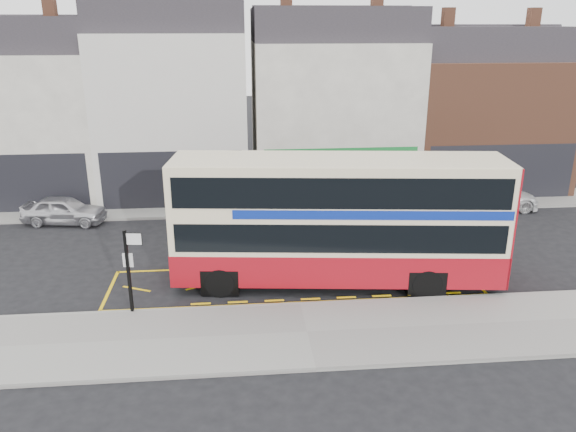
{
  "coord_description": "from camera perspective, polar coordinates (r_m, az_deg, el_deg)",
  "views": [
    {
      "loc": [
        -2.07,
        -17.95,
        9.53
      ],
      "look_at": [
        -0.22,
        2.0,
        2.59
      ],
      "focal_mm": 35.0,
      "sensor_mm": 36.0,
      "label": 1
    }
  ],
  "objects": [
    {
      "name": "kerb",
      "position": [
        20.06,
        1.26,
        -9.03
      ],
      "size": [
        40.0,
        0.15,
        0.15
      ],
      "primitive_type": "cube",
      "color": "gray",
      "rests_on": "ground"
    },
    {
      "name": "pavement",
      "position": [
        18.4,
        1.95,
        -11.84
      ],
      "size": [
        40.0,
        4.0,
        0.15
      ],
      "primitive_type": "cube",
      "color": "gray",
      "rests_on": "ground"
    },
    {
      "name": "car_silver",
      "position": [
        30.01,
        -21.8,
        0.56
      ],
      "size": [
        4.25,
        2.19,
        1.38
      ],
      "primitive_type": "imported",
      "rotation": [
        0.0,
        0.0,
        1.43
      ],
      "color": "silver",
      "rests_on": "ground"
    },
    {
      "name": "terrace_green_shop",
      "position": [
        33.7,
        4.34,
        11.44
      ],
      "size": [
        9.0,
        8.01,
        11.3
      ],
      "color": "silver",
      "rests_on": "ground"
    },
    {
      "name": "road_markings",
      "position": [
        21.84,
        0.67,
        -6.76
      ],
      "size": [
        14.0,
        3.4,
        0.01
      ],
      "primitive_type": null,
      "color": "yellow",
      "rests_on": "ground"
    },
    {
      "name": "car_white",
      "position": [
        31.92,
        19.82,
        1.94
      ],
      "size": [
        5.12,
        2.25,
        1.46
      ],
      "primitive_type": "imported",
      "rotation": [
        0.0,
        0.0,
        1.53
      ],
      "color": "white",
      "rests_on": "ground"
    },
    {
      "name": "bus_stop_post",
      "position": [
        19.48,
        -15.8,
        -4.66
      ],
      "size": [
        0.72,
        0.18,
        2.95
      ],
      "rotation": [
        0.0,
        0.0,
        -0.12
      ],
      "color": "black",
      "rests_on": "pavement"
    },
    {
      "name": "far_pavement",
      "position": [
        30.52,
        -1.16,
        1.05
      ],
      "size": [
        50.0,
        3.0,
        0.15
      ],
      "primitive_type": "cube",
      "color": "gray",
      "rests_on": "ground"
    },
    {
      "name": "terrace_right",
      "position": [
        36.35,
        18.69,
        10.28
      ],
      "size": [
        9.0,
        8.01,
        10.3
      ],
      "color": "brown",
      "rests_on": "ground"
    },
    {
      "name": "car_grey",
      "position": [
        29.03,
        -3.25,
        1.42
      ],
      "size": [
        4.71,
        2.83,
        1.47
      ],
      "primitive_type": "imported",
      "rotation": [
        0.0,
        0.0,
        1.26
      ],
      "color": "#383A3F",
      "rests_on": "ground"
    },
    {
      "name": "double_decker_bus",
      "position": [
        21.01,
        5.16,
        -0.34
      ],
      "size": [
        12.45,
        4.11,
        4.88
      ],
      "rotation": [
        0.0,
        0.0,
        -0.11
      ],
      "color": "beige",
      "rests_on": "ground"
    },
    {
      "name": "terrace_left",
      "position": [
        33.38,
        -11.39,
        11.49
      ],
      "size": [
        8.0,
        8.01,
        11.8
      ],
      "color": "beige",
      "rests_on": "ground"
    },
    {
      "name": "street_tree_right",
      "position": [
        32.09,
        13.08,
        7.84
      ],
      "size": [
        2.4,
        2.4,
        5.19
      ],
      "color": "black",
      "rests_on": "ground"
    },
    {
      "name": "ground",
      "position": [
        20.43,
        1.14,
        -8.72
      ],
      "size": [
        120.0,
        120.0,
        0.0
      ],
      "primitive_type": "plane",
      "color": "black",
      "rests_on": "ground"
    },
    {
      "name": "terrace_far_left",
      "position": [
        35.18,
        -24.59,
        9.72
      ],
      "size": [
        8.0,
        8.01,
        10.8
      ],
      "color": "silver",
      "rests_on": "ground"
    }
  ]
}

